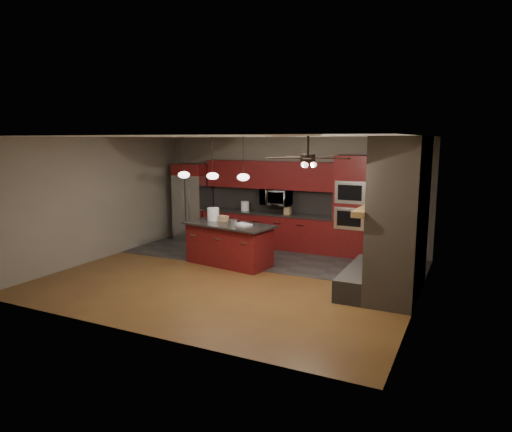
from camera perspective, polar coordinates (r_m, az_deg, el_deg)
The scene contains 22 objects.
ground at distance 9.31m, azimuth -2.72°, elevation -7.61°, with size 7.00×7.00×0.00m, color brown.
ceiling at distance 8.89m, azimuth -2.87°, elevation 9.90°, with size 7.00×6.00×0.02m, color white.
back_wall at distance 11.69m, azimuth 4.27°, elevation 2.92°, with size 7.00×0.02×2.80m, color #726A5B.
right_wall at distance 7.96m, azimuth 19.93°, elevation -0.75°, with size 0.02×6.00×2.80m, color #726A5B.
left_wall at distance 11.09m, azimuth -18.89°, elevation 2.08°, with size 0.02×6.00×2.80m, color #726A5B.
slate_tile_patch at distance 10.86m, azimuth 1.84°, elevation -5.06°, with size 7.00×2.40×0.01m, color #2F2D2B.
fireplace_column at distance 8.42m, azimuth 17.06°, elevation -0.76°, with size 1.30×2.10×2.80m.
back_cabinetry at distance 11.71m, azimuth 1.62°, elevation 0.46°, with size 3.59×0.64×2.20m.
oven_tower at distance 10.92m, azimuth 11.98°, elevation 1.17°, with size 0.80×0.63×2.38m.
microwave at distance 11.58m, azimuth 2.54°, elevation 2.38°, with size 0.73×0.41×0.50m, color silver.
refrigerator at distance 12.66m, azimuth -7.91°, elevation 1.75°, with size 0.90×0.75×2.09m.
kitchen_island at distance 10.10m, azimuth -3.38°, elevation -3.51°, with size 2.14×1.23×0.92m.
white_bucket at distance 10.41m, azimuth -5.36°, elevation 0.22°, with size 0.27×0.27×0.29m, color white.
paint_can at distance 9.79m, azimuth -2.96°, elevation -0.81°, with size 0.19×0.19×0.13m, color #A0A0A4.
paint_tray at distance 9.80m, azimuth -1.69°, elevation -1.07°, with size 0.37×0.26×0.04m, color silver.
cardboard_box at distance 10.28m, azimuth -4.09°, elevation -0.33°, with size 0.20×0.15×0.13m, color #A78156.
counter_bucket at distance 11.94m, azimuth -1.38°, elevation 1.26°, with size 0.22×0.22×0.25m, color white.
counter_box at distance 11.40m, azimuth 3.97°, elevation 0.66°, with size 0.16×0.12×0.17m, color #A08052.
pendant_left at distance 10.39m, azimuth -9.00°, elevation 5.13°, with size 0.26×0.26×0.92m.
pendant_center at distance 9.98m, azimuth -5.44°, elevation 5.03°, with size 0.26×0.26×0.92m.
pendant_right at distance 9.61m, azimuth -1.60°, elevation 4.90°, with size 0.26×0.26×0.92m.
ceiling_fan at distance 7.43m, azimuth 6.49°, elevation 7.29°, with size 1.27×1.33×0.41m.
Camera 1 is at (4.27, -7.80, 2.74)m, focal length 32.00 mm.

